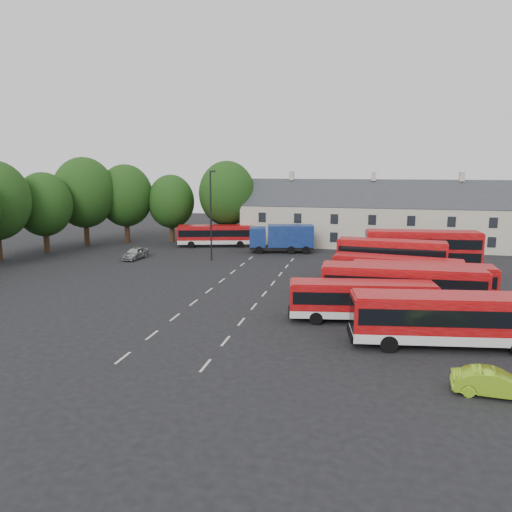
# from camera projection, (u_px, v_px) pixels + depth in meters

# --- Properties ---
(ground) EXTENTS (140.00, 140.00, 0.00)m
(ground) POSITION_uv_depth(u_px,v_px,m) (202.00, 296.00, 42.13)
(ground) COLOR black
(ground) RESTS_ON ground
(lane_markings) EXTENTS (5.15, 33.80, 0.01)m
(lane_markings) POSITION_uv_depth(u_px,v_px,m) (236.00, 292.00, 43.51)
(lane_markings) COLOR beige
(lane_markings) RESTS_ON ground
(treeline) EXTENTS (29.92, 32.59, 12.01)m
(treeline) POSITION_uv_depth(u_px,v_px,m) (96.00, 199.00, 64.00)
(treeline) COLOR black
(treeline) RESTS_ON ground
(terrace_houses) EXTENTS (35.70, 7.13, 10.06)m
(terrace_houses) POSITION_uv_depth(u_px,v_px,m) (372.00, 218.00, 67.19)
(terrace_houses) COLOR beige
(terrace_houses) RESTS_ON ground
(bus_row_a) EXTENTS (11.88, 4.27, 3.29)m
(bus_row_a) POSITION_uv_depth(u_px,v_px,m) (449.00, 316.00, 30.05)
(bus_row_a) COLOR silver
(bus_row_a) RESTS_ON ground
(bus_row_b) EXTENTS (10.36, 3.79, 2.87)m
(bus_row_b) POSITION_uv_depth(u_px,v_px,m) (362.00, 298.00, 35.13)
(bus_row_b) COLOR silver
(bus_row_b) RESTS_ON ground
(bus_row_c) EXTENTS (12.14, 3.15, 3.41)m
(bus_row_c) POSITION_uv_depth(u_px,v_px,m) (402.00, 284.00, 37.87)
(bus_row_c) COLOR silver
(bus_row_c) RESTS_ON ground
(bus_row_d) EXTENTS (11.10, 2.75, 3.13)m
(bus_row_d) POSITION_uv_depth(u_px,v_px,m) (422.00, 279.00, 40.18)
(bus_row_d) COLOR silver
(bus_row_d) RESTS_ON ground
(bus_row_e) EXTENTS (11.14, 4.24, 3.08)m
(bus_row_e) POSITION_uv_depth(u_px,v_px,m) (397.00, 271.00, 43.34)
(bus_row_e) COLOR silver
(bus_row_e) RESTS_ON ground
(bus_dd_south) EXTENTS (10.05, 3.11, 4.06)m
(bus_dd_south) POSITION_uv_depth(u_px,v_px,m) (391.00, 258.00, 46.71)
(bus_dd_south) COLOR silver
(bus_dd_south) RESTS_ON ground
(bus_dd_north) EXTENTS (11.23, 3.62, 4.52)m
(bus_dd_north) POSITION_uv_depth(u_px,v_px,m) (422.00, 250.00, 49.63)
(bus_dd_north) COLOR silver
(bus_dd_north) RESTS_ON ground
(bus_north) EXTENTS (10.49, 4.94, 2.89)m
(bus_north) POSITION_uv_depth(u_px,v_px,m) (216.00, 234.00, 67.53)
(bus_north) COLOR silver
(bus_north) RESTS_ON ground
(box_truck) EXTENTS (8.30, 4.04, 3.48)m
(box_truck) POSITION_uv_depth(u_px,v_px,m) (282.00, 237.00, 62.84)
(box_truck) COLOR black
(box_truck) RESTS_ON ground
(silver_car) EXTENTS (2.01, 4.30, 1.42)m
(silver_car) POSITION_uv_depth(u_px,v_px,m) (135.00, 253.00, 58.72)
(silver_car) COLOR #B4B7BC
(silver_car) RESTS_ON ground
(lime_car) EXTENTS (3.99, 1.64, 1.29)m
(lime_car) POSITION_uv_depth(u_px,v_px,m) (494.00, 383.00, 23.93)
(lime_car) COLOR #8DCA1F
(lime_car) RESTS_ON ground
(lamppost) EXTENTS (0.72, 0.40, 10.32)m
(lamppost) POSITION_uv_depth(u_px,v_px,m) (211.00, 213.00, 56.94)
(lamppost) COLOR black
(lamppost) RESTS_ON ground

